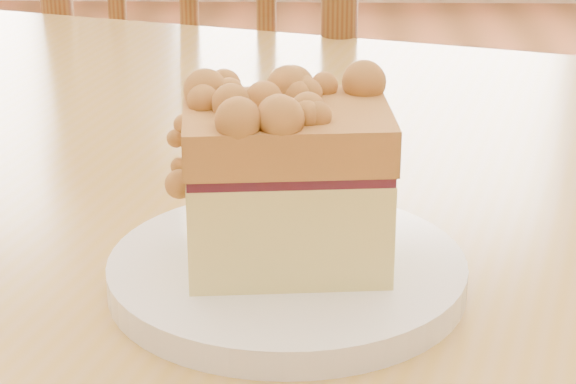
# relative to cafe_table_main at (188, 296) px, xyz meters

# --- Properties ---
(cafe_table_main) EXTENTS (1.51, 1.21, 0.75)m
(cafe_table_main) POSITION_rel_cafe_table_main_xyz_m (0.00, 0.00, 0.00)
(cafe_table_main) COLOR #B38B45
(cafe_table_main) RESTS_ON ground
(cafe_chair_main) EXTENTS (0.61, 0.61, 1.01)m
(cafe_chair_main) POSITION_rel_cafe_table_main_xyz_m (0.02, 0.66, -0.15)
(cafe_chair_main) COLOR brown
(cafe_chair_main) RESTS_ON ground
(plate) EXTENTS (0.21, 0.21, 0.02)m
(plate) POSITION_rel_cafe_table_main_xyz_m (0.08, -0.15, 0.10)
(plate) COLOR white
(plate) RESTS_ON cafe_table_main
(cake_slice) EXTENTS (0.13, 0.09, 0.11)m
(cake_slice) POSITION_rel_cafe_table_main_xyz_m (0.08, -0.15, 0.16)
(cake_slice) COLOR #FBEE8E
(cake_slice) RESTS_ON plate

